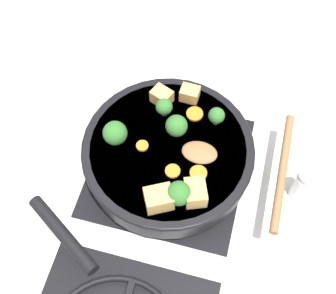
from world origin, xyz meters
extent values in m
plane|color=silver|center=(0.00, 0.00, 0.00)|extent=(2.40, 2.40, 0.00)
cube|color=black|center=(0.00, 0.00, 0.00)|extent=(0.31, 0.31, 0.01)
torus|color=black|center=(0.00, 0.00, 0.02)|extent=(0.24, 0.24, 0.01)
cube|color=black|center=(0.00, 0.00, 0.02)|extent=(0.01, 0.23, 0.01)
cube|color=black|center=(0.00, 0.00, 0.02)|extent=(0.23, 0.01, 0.01)
cylinder|color=black|center=(0.00, 0.00, 0.06)|extent=(0.33, 0.33, 0.06)
cylinder|color=brown|center=(0.00, 0.00, 0.06)|extent=(0.30, 0.30, 0.05)
torus|color=black|center=(0.00, 0.00, 0.08)|extent=(0.34, 0.34, 0.01)
cylinder|color=black|center=(0.14, 0.21, 0.07)|extent=(0.16, 0.11, 0.02)
ellipsoid|color=brown|center=(-0.06, 0.00, 0.09)|extent=(0.07, 0.05, 0.01)
cylinder|color=brown|center=(-0.22, 0.00, 0.09)|extent=(0.02, 0.25, 0.02)
cube|color=tan|center=(0.04, -0.10, 0.10)|extent=(0.05, 0.04, 0.03)
cube|color=tan|center=(-0.01, -0.12, 0.10)|extent=(0.04, 0.03, 0.03)
cube|color=tan|center=(-0.01, 0.12, 0.10)|extent=(0.06, 0.06, 0.04)
cube|color=tan|center=(-0.07, 0.09, 0.10)|extent=(0.05, 0.06, 0.04)
cylinder|color=#709956|center=(0.03, -0.07, 0.09)|extent=(0.01, 0.01, 0.01)
sphere|color=#2D6628|center=(0.03, -0.07, 0.11)|extent=(0.03, 0.03, 0.03)
cylinder|color=#709956|center=(0.10, 0.01, 0.09)|extent=(0.01, 0.01, 0.01)
sphere|color=#2D6628|center=(0.10, 0.01, 0.11)|extent=(0.05, 0.05, 0.05)
cylinder|color=#709956|center=(-0.05, 0.10, 0.09)|extent=(0.01, 0.01, 0.01)
sphere|color=#2D6628|center=(-0.05, 0.10, 0.11)|extent=(0.04, 0.04, 0.04)
cylinder|color=#709956|center=(-0.01, -0.03, 0.09)|extent=(0.01, 0.01, 0.01)
sphere|color=#2D6628|center=(-0.01, -0.03, 0.11)|extent=(0.04, 0.04, 0.04)
cylinder|color=#709956|center=(-0.08, -0.08, 0.09)|extent=(0.01, 0.01, 0.01)
sphere|color=#2D6628|center=(-0.08, -0.08, 0.11)|extent=(0.03, 0.03, 0.03)
cylinder|color=orange|center=(-0.07, 0.04, 0.09)|extent=(0.03, 0.03, 0.01)
cylinder|color=orange|center=(-0.03, -0.09, 0.09)|extent=(0.03, 0.03, 0.01)
cylinder|color=orange|center=(-0.02, 0.05, 0.09)|extent=(0.03, 0.03, 0.01)
cylinder|color=orange|center=(0.05, 0.01, 0.09)|extent=(0.02, 0.02, 0.01)
cylinder|color=white|center=(-0.27, -0.01, 0.04)|extent=(0.04, 0.04, 0.07)
cylinder|color=#B7B7BC|center=(-0.27, -0.01, 0.08)|extent=(0.03, 0.03, 0.01)
camera|label=1|loc=(-0.11, 0.43, 0.86)|focal=50.00mm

